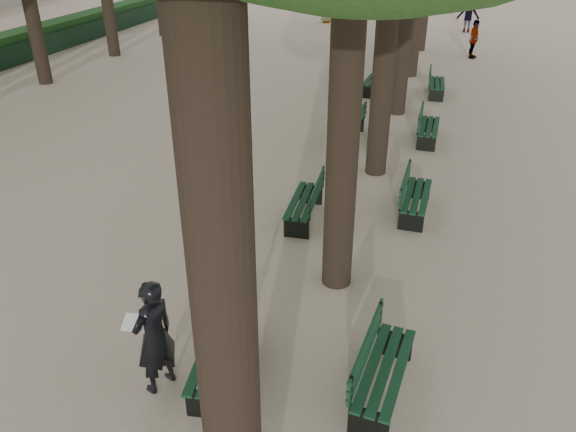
# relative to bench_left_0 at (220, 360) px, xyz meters

# --- Properties ---
(ground) EXTENTS (120.00, 120.00, 0.00)m
(ground) POSITION_rel_bench_left_0_xyz_m (-0.37, -0.28, -0.27)
(ground) COLOR tan
(ground) RESTS_ON ground
(bench_left_0) EXTENTS (0.81, 1.86, 0.92)m
(bench_left_0) POSITION_rel_bench_left_0_xyz_m (0.00, 0.00, 0.00)
(bench_left_0) COLOR black
(bench_left_0) RESTS_ON ground
(bench_left_1) EXTENTS (0.66, 1.83, 0.92)m
(bench_left_1) POSITION_rel_bench_left_0_xyz_m (0.00, 4.79, 0.00)
(bench_left_1) COLOR black
(bench_left_1) RESTS_ON ground
(bench_left_2) EXTENTS (0.81, 1.86, 0.92)m
(bench_left_2) POSITION_rel_bench_left_0_xyz_m (0.00, 9.86, 0.00)
(bench_left_2) COLOR black
(bench_left_2) RESTS_ON ground
(bench_left_3) EXTENTS (0.68, 1.83, 0.92)m
(bench_left_3) POSITION_rel_bench_left_0_xyz_m (0.00, 14.89, 0.00)
(bench_left_3) COLOR black
(bench_left_3) RESTS_ON ground
(bench_right_0) EXTENTS (0.74, 1.85, 0.92)m
(bench_right_0) POSITION_rel_bench_left_0_xyz_m (2.27, 0.27, 0.00)
(bench_right_0) COLOR black
(bench_right_0) RESTS_ON ground
(bench_right_1) EXTENTS (0.61, 1.81, 0.92)m
(bench_right_1) POSITION_rel_bench_left_0_xyz_m (2.27, 5.70, 0.00)
(bench_right_1) COLOR black
(bench_right_1) RESTS_ON ground
(bench_right_2) EXTENTS (0.58, 1.80, 0.92)m
(bench_right_2) POSITION_rel_bench_left_0_xyz_m (2.27, 10.33, 0.00)
(bench_right_2) COLOR black
(bench_right_2) RESTS_ON ground
(bench_right_3) EXTENTS (0.66, 1.83, 0.92)m
(bench_right_3) POSITION_rel_bench_left_0_xyz_m (2.27, 15.15, 0.00)
(bench_right_3) COLOR black
(bench_right_3) RESTS_ON ground
(man_with_map) EXTENTS (0.73, 0.78, 1.74)m
(man_with_map) POSITION_rel_bench_left_0_xyz_m (-0.73, -0.42, 0.60)
(man_with_map) COLOR black
(man_with_map) RESTS_ON ground
(pedestrian_a) EXTENTS (0.43, 0.83, 1.64)m
(pedestrian_a) POSITION_rel_bench_left_0_xyz_m (-8.10, 21.89, 0.55)
(pedestrian_a) COLOR #262628
(pedestrian_a) RESTS_ON ground
(pedestrian_b) EXTENTS (1.26, 0.47, 1.91)m
(pedestrian_b) POSITION_rel_bench_left_0_xyz_m (3.28, 28.11, 0.68)
(pedestrian_b) COLOR #262628
(pedestrian_b) RESTS_ON ground
(pedestrian_c) EXTENTS (0.59, 1.03, 1.67)m
(pedestrian_c) POSITION_rel_bench_left_0_xyz_m (3.53, 21.64, 0.56)
(pedestrian_c) COLOR #262628
(pedestrian_c) RESTS_ON ground
(pedestrian_d) EXTENTS (0.40, 0.93, 1.90)m
(pedestrian_d) POSITION_rel_bench_left_0_xyz_m (-4.86, 29.05, 0.68)
(pedestrian_d) COLOR #262628
(pedestrian_d) RESTS_ON ground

